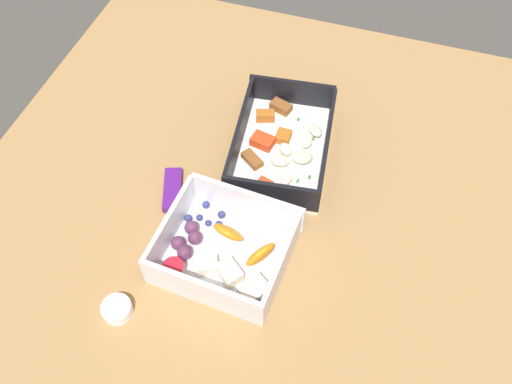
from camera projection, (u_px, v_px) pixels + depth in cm
name	position (u px, v px, depth cm)	size (l,w,h in cm)	color
table_surface	(257.00, 195.00, 76.27)	(80.00, 80.00, 2.00)	#9E7547
pasta_container	(282.00, 145.00, 78.39)	(21.75, 15.63, 5.06)	white
fruit_bowl	(224.00, 251.00, 67.77)	(15.35, 16.69, 5.50)	white
candy_bar	(173.00, 190.00, 74.87)	(7.00, 2.40, 1.20)	#51197A
paper_cup_liner	(117.00, 309.00, 64.36)	(3.65, 3.65, 1.60)	white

